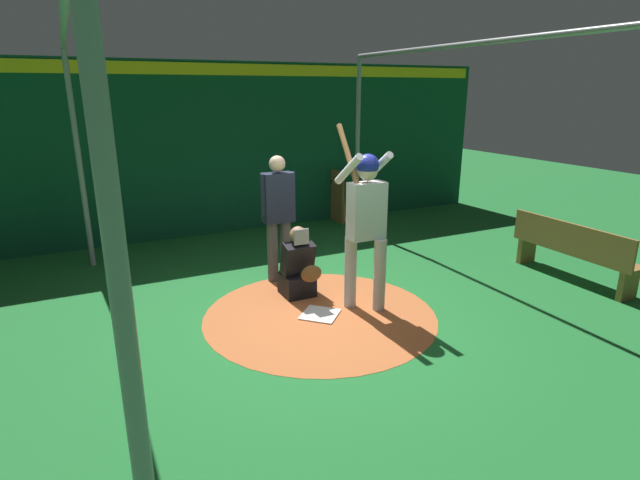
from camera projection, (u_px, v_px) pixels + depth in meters
name	position (u px, v px, depth m)	size (l,w,h in m)	color
ground_plane	(320.00, 315.00, 6.04)	(27.50, 27.50, 0.00)	#1E6B2D
dirt_circle	(320.00, 315.00, 6.04)	(2.80, 2.80, 0.01)	#B76033
home_plate	(320.00, 314.00, 6.04)	(0.42, 0.42, 0.01)	white
batter	(366.00, 216.00, 5.91)	(0.68, 0.49, 2.23)	#B3B3B7
catcher	(298.00, 269.00, 6.50)	(0.58, 0.40, 0.95)	black
umpire	(278.00, 212.00, 6.88)	(0.22, 0.49, 1.77)	#4C4C51
back_wall	(219.00, 149.00, 9.19)	(0.22, 11.50, 3.10)	#0F472D
cage_frame	(320.00, 122.00, 5.38)	(6.44, 4.80, 3.22)	gray
bat_rack	(336.00, 197.00, 10.28)	(0.70, 0.19, 1.05)	olive
bench	(572.00, 250.00, 7.04)	(1.88, 0.36, 0.85)	olive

